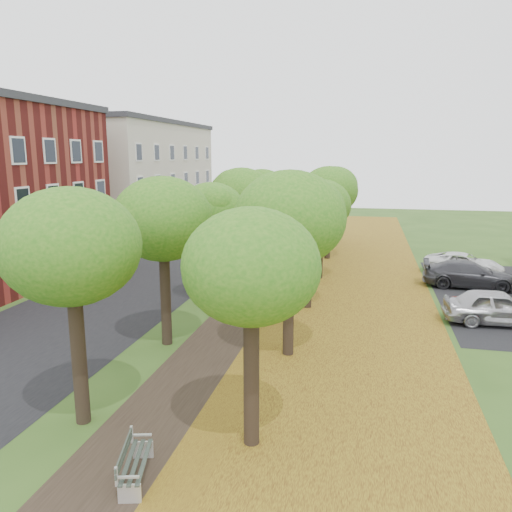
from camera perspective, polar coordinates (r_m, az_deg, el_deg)
The scene contains 12 objects.
ground at distance 14.45m, azimuth -11.20°, elevation -19.00°, with size 120.00×120.00×0.00m, color #2D4C19.
street_asphalt at distance 30.15m, azimuth -12.87°, elevation -2.80°, with size 8.00×70.00×0.01m, color black.
footpath at distance 27.82m, azimuth 1.27°, elevation -3.70°, with size 3.20×70.00×0.01m, color black.
leaf_verge at distance 27.32m, azimuth 11.64°, elevation -4.22°, with size 7.50×70.00×0.01m, color olive.
tree_row_west at distance 27.49m, azimuth -3.21°, elevation 6.00°, with size 3.77×33.77×6.31m.
tree_row_east at distance 26.59m, azimuth 6.84°, elevation 5.75°, with size 3.77×33.77×6.31m.
building_cream at distance 49.65m, azimuth -14.22°, elevation 8.73°, with size 10.30×20.30×10.40m.
bench at distance 12.57m, azimuth -13.80°, elevation -21.88°, with size 0.95×1.84×0.84m.
car_silver at distance 24.28m, azimuth 25.88°, elevation -5.28°, with size 1.81×4.49×1.53m, color #B1B0B5.
car_red at distance 24.42m, azimuth 26.03°, elevation -5.50°, with size 1.35×3.88×1.28m, color maroon.
car_grey at distance 30.30m, azimuth 23.21°, elevation -1.97°, with size 2.03×4.99×1.45m, color #333338.
car_white at distance 33.61m, azimuth 22.63°, elevation -0.81°, with size 2.16×4.69×1.30m, color white.
Camera 1 is at (5.25, -11.33, 7.27)m, focal length 35.00 mm.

